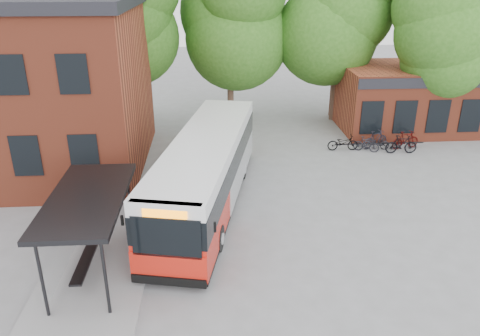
{
  "coord_description": "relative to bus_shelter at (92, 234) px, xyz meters",
  "views": [
    {
      "loc": [
        -0.45,
        -14.79,
        9.59
      ],
      "look_at": [
        0.73,
        3.03,
        2.0
      ],
      "focal_mm": 35.0,
      "sensor_mm": 36.0,
      "label": 1
    }
  ],
  "objects": [
    {
      "name": "bicycle_0",
      "position": [
        11.6,
        10.95,
        -0.99
      ],
      "size": [
        1.77,
        0.66,
        0.92
      ],
      "primitive_type": "imported",
      "rotation": [
        0.0,
        0.0,
        1.55
      ],
      "color": "black",
      "rests_on": "ground"
    },
    {
      "name": "shop_row",
      "position": [
        19.5,
        15.0,
        0.55
      ],
      "size": [
        14.0,
        6.2,
        4.0
      ],
      "primitive_type": null,
      "color": "brown",
      "rests_on": "ground"
    },
    {
      "name": "bicycle_1",
      "position": [
        12.89,
        10.68,
        -1.01
      ],
      "size": [
        1.51,
        0.97,
        0.88
      ],
      "primitive_type": "imported",
      "rotation": [
        0.0,
        0.0,
        1.15
      ],
      "color": "black",
      "rests_on": "ground"
    },
    {
      "name": "bus_shelter",
      "position": [
        0.0,
        0.0,
        0.0
      ],
      "size": [
        3.6,
        7.0,
        2.9
      ],
      "primitive_type": null,
      "color": "black",
      "rests_on": "ground"
    },
    {
      "name": "tree_1",
      "position": [
        5.5,
        18.0,
        3.75
      ],
      "size": [
        7.92,
        7.92,
        10.4
      ],
      "primitive_type": null,
      "color": "#285917",
      "rests_on": "ground"
    },
    {
      "name": "tree_2",
      "position": [
        12.5,
        17.0,
        4.05
      ],
      "size": [
        7.92,
        7.92,
        11.0
      ],
      "primitive_type": null,
      "color": "#285917",
      "rests_on": "ground"
    },
    {
      "name": "bike_rail",
      "position": [
        13.78,
        11.0,
        -1.26
      ],
      "size": [
        5.2,
        0.1,
        0.38
      ],
      "primitive_type": null,
      "color": "black",
      "rests_on": "ground"
    },
    {
      "name": "ground",
      "position": [
        4.5,
        1.0,
        -1.45
      ],
      "size": [
        100.0,
        100.0,
        0.0
      ],
      "primitive_type": "plane",
      "color": "slate"
    },
    {
      "name": "bicycle_2",
      "position": [
        13.53,
        10.94,
        -1.04
      ],
      "size": [
        1.59,
        0.67,
        0.81
      ],
      "primitive_type": "imported",
      "rotation": [
        0.0,
        0.0,
        1.48
      ],
      "color": "#24252A",
      "rests_on": "ground"
    },
    {
      "name": "city_bus",
      "position": [
        3.84,
        4.69,
        0.12
      ],
      "size": [
        5.09,
        12.61,
        3.13
      ],
      "primitive_type": null,
      "rotation": [
        0.0,
        0.0,
        -0.21
      ],
      "color": "red",
      "rests_on": "ground"
    },
    {
      "name": "bicycle_7",
      "position": [
        15.28,
        10.98,
        -0.92
      ],
      "size": [
        1.84,
        0.94,
        1.07
      ],
      "primitive_type": "imported",
      "rotation": [
        0.0,
        0.0,
        1.83
      ],
      "color": "#3B0706",
      "rests_on": "ground"
    },
    {
      "name": "bicycle_5",
      "position": [
        14.74,
        10.25,
        -0.91
      ],
      "size": [
        1.81,
        0.58,
        1.07
      ],
      "primitive_type": "imported",
      "rotation": [
        0.0,
        0.0,
        1.53
      ],
      "color": "black",
      "rests_on": "ground"
    },
    {
      "name": "tree_0",
      "position": [
        -1.5,
        17.0,
        4.05
      ],
      "size": [
        7.92,
        7.92,
        11.0
      ],
      "primitive_type": null,
      "color": "#285917",
      "rests_on": "ground"
    },
    {
      "name": "bicycle_3",
      "position": [
        13.63,
        11.3,
        -0.93
      ],
      "size": [
        1.76,
        1.14,
        1.03
      ],
      "primitive_type": "imported",
      "rotation": [
        0.0,
        0.0,
        1.99
      ],
      "color": "black",
      "rests_on": "ground"
    },
    {
      "name": "tree_3",
      "position": [
        17.5,
        13.0,
        3.19
      ],
      "size": [
        7.04,
        7.04,
        9.28
      ],
      "primitive_type": null,
      "color": "#285917",
      "rests_on": "ground"
    }
  ]
}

